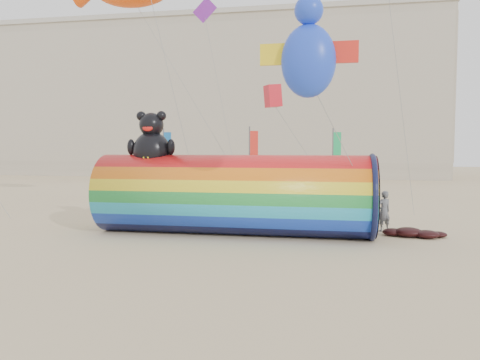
% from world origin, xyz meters
% --- Properties ---
extents(ground, '(160.00, 160.00, 0.00)m').
position_xyz_m(ground, '(0.00, 0.00, 0.00)').
color(ground, '#CCB58C').
rests_on(ground, ground).
extents(hotel_building, '(60.40, 15.40, 20.60)m').
position_xyz_m(hotel_building, '(-12.00, 45.95, 10.31)').
color(hotel_building, '#B7AD99').
rests_on(hotel_building, ground).
extents(windsock_assembly, '(11.86, 3.61, 5.47)m').
position_xyz_m(windsock_assembly, '(0.12, 1.98, 1.81)').
color(windsock_assembly, red).
rests_on(windsock_assembly, ground).
extents(kite_handler, '(0.80, 0.73, 1.83)m').
position_xyz_m(kite_handler, '(6.63, 3.83, 0.92)').
color(kite_handler, slate).
rests_on(kite_handler, ground).
extents(fabric_bundle, '(2.62, 1.35, 0.41)m').
position_xyz_m(fabric_bundle, '(7.72, 2.72, 0.17)').
color(fabric_bundle, '#350909').
rests_on(fabric_bundle, ground).
extents(festival_banners, '(13.05, 3.79, 5.20)m').
position_xyz_m(festival_banners, '(-1.33, 15.62, 2.64)').
color(festival_banners, '#59595E').
rests_on(festival_banners, ground).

